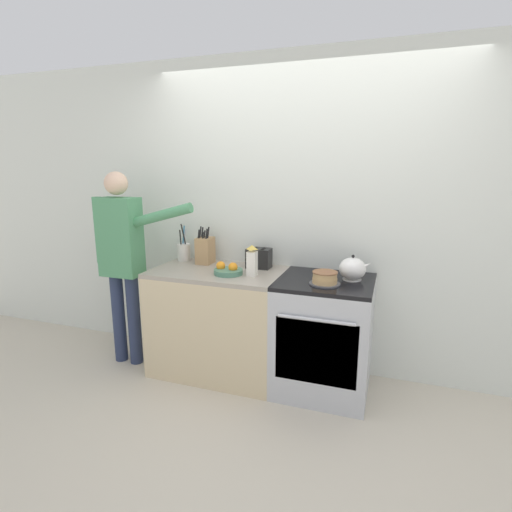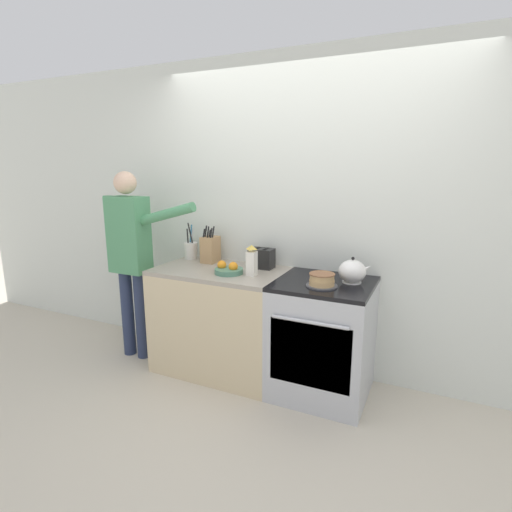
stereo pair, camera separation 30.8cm
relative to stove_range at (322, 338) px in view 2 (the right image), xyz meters
name	(u,v)px [view 2 (the right image)]	position (x,y,z in m)	size (l,w,h in m)	color
ground_plane	(273,405)	(-0.27, -0.32, -0.44)	(16.00, 16.00, 0.00)	beige
wall_back	(306,219)	(-0.27, 0.35, 0.86)	(8.00, 0.04, 2.60)	silver
counter_cabinet	(221,320)	(-0.88, 0.00, 0.00)	(1.07, 0.65, 0.89)	beige
stove_range	(322,338)	(0.00, 0.00, 0.00)	(0.70, 0.69, 0.89)	#B7BABF
layer_cake	(322,280)	(0.01, -0.11, 0.49)	(0.22, 0.22, 0.09)	#4C4C51
tea_kettle	(353,271)	(0.19, 0.07, 0.53)	(0.24, 0.20, 0.19)	white
knife_block	(210,249)	(-1.08, 0.18, 0.56)	(0.12, 0.15, 0.32)	tan
utensil_crock	(191,250)	(-1.31, 0.22, 0.53)	(0.12, 0.12, 0.34)	silver
fruit_bowl	(229,270)	(-0.75, -0.09, 0.47)	(0.23, 0.23, 0.10)	#4C7F66
toaster	(262,258)	(-0.59, 0.19, 0.53)	(0.21, 0.13, 0.17)	black
milk_carton	(252,261)	(-0.56, -0.07, 0.56)	(0.07, 0.07, 0.24)	white
person_baker	(131,249)	(-1.71, -0.12, 0.56)	(0.94, 0.20, 1.68)	#283351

